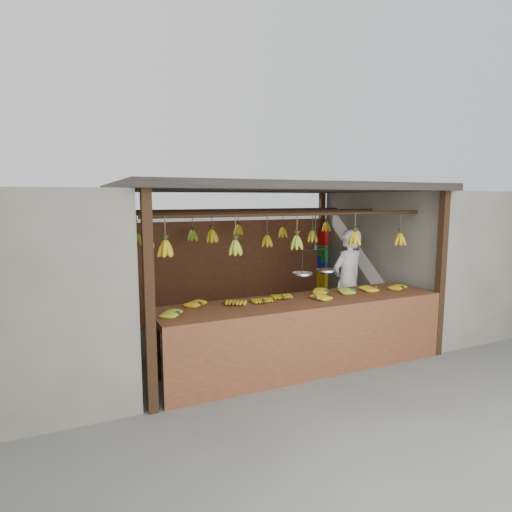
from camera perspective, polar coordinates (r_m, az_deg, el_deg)
name	(u,v)px	position (r m, az deg, el deg)	size (l,w,h in m)	color
ground	(264,341)	(6.75, 1.08, -11.33)	(80.00, 80.00, 0.00)	#5B5B57
stall	(255,213)	(6.68, -0.10, 5.75)	(4.30, 3.30, 2.40)	black
neighbor_right	(439,255)	(8.64, 23.16, 0.11)	(3.00, 3.00, 2.30)	slate
counter	(308,316)	(5.51, 6.95, -7.94)	(3.83, 0.87, 0.96)	brown
hanging_bananas	(265,237)	(6.40, 1.19, 2.52)	(3.64, 2.24, 0.38)	gold
balance_scale	(315,269)	(5.70, 7.81, -1.67)	(0.68, 0.33, 0.78)	black
vendor	(347,282)	(7.06, 12.08, -3.40)	(0.63, 0.41, 1.72)	white
bag_bundles	(323,259)	(8.60, 8.88, -0.41)	(0.08, 0.26, 1.21)	red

